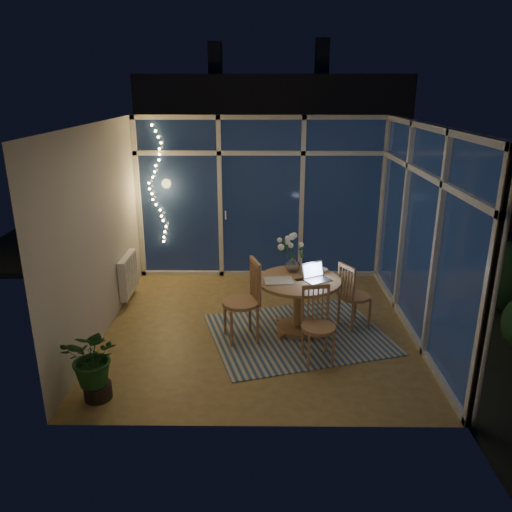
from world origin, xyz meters
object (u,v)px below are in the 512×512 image
dining_table (298,305)px  chair_right (355,295)px  laptop (318,272)px  flower_vase (292,263)px  potted_plant (95,365)px  chair_front (318,325)px  chair_left (241,301)px

dining_table → chair_right: chair_right is taller
laptop → flower_vase: laptop is taller
laptop → flower_vase: 0.45m
chair_right → flower_vase: bearing=50.7°
laptop → potted_plant: (-2.36, -1.45, -0.45)m
chair_front → flower_vase: (-0.24, 1.03, 0.38)m
chair_left → potted_plant: 1.90m
chair_front → potted_plant: chair_front is taller
chair_front → potted_plant: size_ratio=1.17×
laptop → dining_table: bearing=139.8°
chair_front → potted_plant: 2.43m
chair_front → chair_right: bearing=47.6°
chair_right → flower_vase: 0.91m
laptop → potted_plant: size_ratio=0.41×
chair_right → laptop: bearing=80.9°
dining_table → chair_left: size_ratio=1.01×
dining_table → chair_front: 0.76m
chair_left → flower_vase: bearing=110.7°
dining_table → chair_front: (0.18, -0.74, 0.09)m
flower_vase → potted_plant: flower_vase is taller
laptop → flower_vase: bearing=101.9°
flower_vase → chair_left: bearing=-141.7°
dining_table → chair_right: size_ratio=1.17×
flower_vase → dining_table: bearing=-77.3°
chair_left → laptop: size_ratio=3.36×
dining_table → chair_left: 0.77m
chair_front → laptop: (0.05, 0.69, 0.39)m
flower_vase → potted_plant: 2.77m
potted_plant → laptop: bearing=31.6°
laptop → chair_right: bearing=-9.7°
chair_right → potted_plant: bearing=90.7°
dining_table → chair_right: 0.77m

